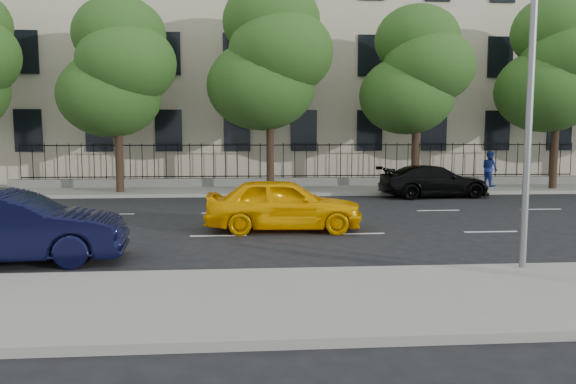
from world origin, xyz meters
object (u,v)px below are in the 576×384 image
(yellow_taxi, at_px, (284,204))
(street_light, at_px, (520,25))
(navy_sedan, at_px, (10,228))
(black_sedan, at_px, (434,181))

(yellow_taxi, bearing_deg, street_light, -134.79)
(navy_sedan, distance_m, black_sedan, 18.09)
(street_light, relative_size, navy_sedan, 1.61)
(street_light, xyz_separation_m, black_sedan, (2.78, 12.99, -4.43))
(navy_sedan, height_order, black_sedan, navy_sedan)
(street_light, bearing_deg, black_sedan, 77.93)
(yellow_taxi, relative_size, navy_sedan, 0.93)
(street_light, height_order, black_sedan, street_light)
(street_light, xyz_separation_m, yellow_taxi, (-4.58, 5.00, -4.35))
(street_light, distance_m, navy_sedan, 11.87)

